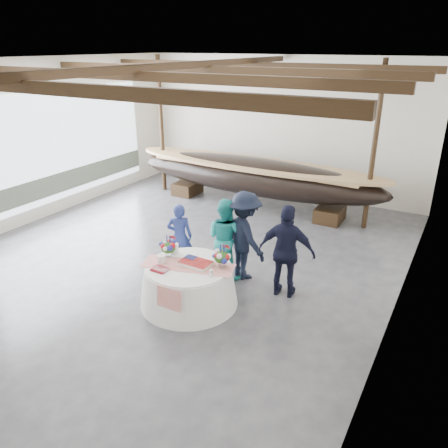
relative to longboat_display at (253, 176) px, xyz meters
The scene contains 14 objects.
floor 4.25m from the longboat_display, 89.88° to the right, with size 10.00×12.00×0.01m, color #3D3D42.
wall_back 2.25m from the longboat_display, 89.74° to the left, with size 10.00×0.02×4.50m, color silver.
wall_left 6.60m from the longboat_display, 140.38° to the right, with size 0.02×12.00×4.50m, color silver.
wall_right 6.61m from the longboat_display, 39.52° to the right, with size 0.02×12.00×4.50m, color silver.
ceiling 5.41m from the longboat_display, 89.88° to the right, with size 10.00×12.00×0.01m, color white.
pavilion_structure 4.54m from the longboat_display, 89.86° to the right, with size 9.80×11.76×4.50m.
open_bay 5.91m from the longboat_display, 147.63° to the right, with size 0.03×7.00×3.20m.
longboat_display is the anchor object (origin of this frame).
banquet_table 5.87m from the longboat_display, 76.15° to the right, with size 1.94×1.94×0.83m.
tabletop_items 5.68m from the longboat_display, 76.11° to the right, with size 1.88×1.05×0.40m.
guest_woman_blue 4.55m from the longboat_display, 85.06° to the right, with size 0.57×0.37×1.56m, color navy.
guest_woman_teal 4.55m from the longboat_display, 71.35° to the right, with size 0.87×0.68×1.80m, color teal.
guest_man_left 4.56m from the longboat_display, 66.06° to the right, with size 1.28×0.73×1.97m, color black.
guest_man_right 5.31m from the longboat_display, 56.52° to the right, with size 1.15×0.48×1.96m, color black.
Camera 1 is at (5.73, -7.70, 4.82)m, focal length 35.00 mm.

